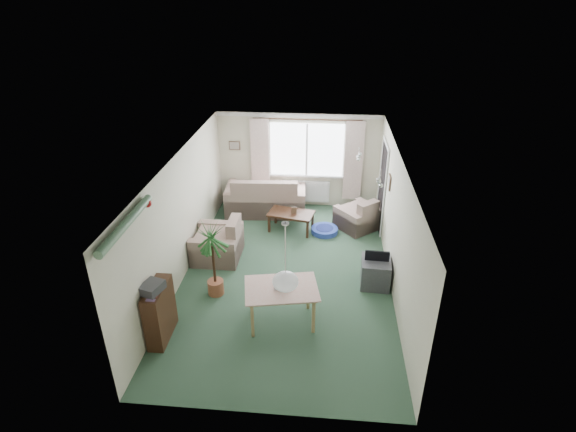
# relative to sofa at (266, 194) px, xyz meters

# --- Properties ---
(ground) EXTENTS (6.50, 6.50, 0.00)m
(ground) POSITION_rel_sofa_xyz_m (0.78, -2.75, -0.49)
(ground) COLOR #2C4A36
(window) EXTENTS (1.80, 0.03, 1.30)m
(window) POSITION_rel_sofa_xyz_m (0.98, 0.48, 1.01)
(window) COLOR white
(curtain_rod) EXTENTS (2.60, 0.03, 0.03)m
(curtain_rod) POSITION_rel_sofa_xyz_m (0.98, 0.40, 1.78)
(curtain_rod) COLOR black
(curtain_left) EXTENTS (0.45, 0.08, 2.00)m
(curtain_left) POSITION_rel_sofa_xyz_m (-0.17, 0.38, 0.78)
(curtain_left) COLOR beige
(curtain_right) EXTENTS (0.45, 0.08, 2.00)m
(curtain_right) POSITION_rel_sofa_xyz_m (2.13, 0.38, 0.78)
(curtain_right) COLOR beige
(radiator) EXTENTS (1.20, 0.10, 0.55)m
(radiator) POSITION_rel_sofa_xyz_m (0.98, 0.44, -0.09)
(radiator) COLOR white
(doorway) EXTENTS (0.03, 0.95, 2.00)m
(doorway) POSITION_rel_sofa_xyz_m (2.76, -0.55, 0.51)
(doorway) COLOR black
(pendant_lamp) EXTENTS (0.36, 0.36, 0.36)m
(pendant_lamp) POSITION_rel_sofa_xyz_m (0.98, -5.05, 0.99)
(pendant_lamp) COLOR white
(tinsel_garland) EXTENTS (1.60, 1.60, 0.12)m
(tinsel_garland) POSITION_rel_sofa_xyz_m (-1.14, -5.05, 1.79)
(tinsel_garland) COLOR #196626
(bauble_cluster_a) EXTENTS (0.20, 0.20, 0.20)m
(bauble_cluster_a) POSITION_rel_sofa_xyz_m (2.08, -1.85, 1.73)
(bauble_cluster_a) COLOR silver
(bauble_cluster_b) EXTENTS (0.20, 0.20, 0.20)m
(bauble_cluster_b) POSITION_rel_sofa_xyz_m (2.38, -3.05, 1.73)
(bauble_cluster_b) COLOR silver
(wall_picture_back) EXTENTS (0.28, 0.03, 0.22)m
(wall_picture_back) POSITION_rel_sofa_xyz_m (-0.82, 0.48, 1.06)
(wall_picture_back) COLOR brown
(wall_picture_right) EXTENTS (0.03, 0.24, 0.30)m
(wall_picture_right) POSITION_rel_sofa_xyz_m (2.76, -1.55, 1.06)
(wall_picture_right) COLOR brown
(sofa) EXTENTS (2.01, 1.15, 0.98)m
(sofa) POSITION_rel_sofa_xyz_m (0.00, 0.00, 0.00)
(sofa) COLOR beige
(sofa) RESTS_ON ground
(armchair_corner) EXTENTS (1.18, 1.17, 0.77)m
(armchair_corner) POSITION_rel_sofa_xyz_m (2.25, -0.65, -0.11)
(armchair_corner) COLOR #C0B891
(armchair_corner) RESTS_ON ground
(armchair_left) EXTENTS (0.95, 1.01, 0.89)m
(armchair_left) POSITION_rel_sofa_xyz_m (-0.72, -2.21, -0.04)
(armchair_left) COLOR beige
(armchair_left) RESTS_ON ground
(coffee_table) EXTENTS (1.11, 0.76, 0.46)m
(coffee_table) POSITION_rel_sofa_xyz_m (0.71, -0.93, -0.26)
(coffee_table) COLOR black
(coffee_table) RESTS_ON ground
(photo_frame) EXTENTS (0.12, 0.04, 0.16)m
(photo_frame) POSITION_rel_sofa_xyz_m (0.78, -0.96, 0.05)
(photo_frame) COLOR brown
(photo_frame) RESTS_ON coffee_table
(bookshelf) EXTENTS (0.27, 0.79, 0.96)m
(bookshelf) POSITION_rel_sofa_xyz_m (-1.06, -4.66, -0.01)
(bookshelf) COLOR black
(bookshelf) RESTS_ON ground
(hifi_box) EXTENTS (0.37, 0.42, 0.14)m
(hifi_box) POSITION_rel_sofa_xyz_m (-1.08, -4.76, 0.54)
(hifi_box) COLOR #343439
(hifi_box) RESTS_ON bookshelf
(houseplant) EXTENTS (0.75, 0.75, 1.48)m
(houseplant) POSITION_rel_sofa_xyz_m (-0.47, -3.47, 0.25)
(houseplant) COLOR #1B4B1A
(houseplant) RESTS_ON ground
(dining_table) EXTENTS (1.20, 0.91, 0.68)m
(dining_table) POSITION_rel_sofa_xyz_m (0.82, -4.14, -0.15)
(dining_table) COLOR tan
(dining_table) RESTS_ON ground
(gift_box) EXTENTS (0.26, 0.20, 0.12)m
(gift_box) POSITION_rel_sofa_xyz_m (0.84, -4.13, 0.25)
(gift_box) COLOR silver
(gift_box) RESTS_ON dining_table
(tv_cube) EXTENTS (0.56, 0.62, 0.53)m
(tv_cube) POSITION_rel_sofa_xyz_m (2.48, -2.91, -0.22)
(tv_cube) COLOR #3A3A3F
(tv_cube) RESTS_ON ground
(pet_bed) EXTENTS (0.64, 0.64, 0.12)m
(pet_bed) POSITION_rel_sofa_xyz_m (1.49, -0.98, -0.43)
(pet_bed) COLOR navy
(pet_bed) RESTS_ON ground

